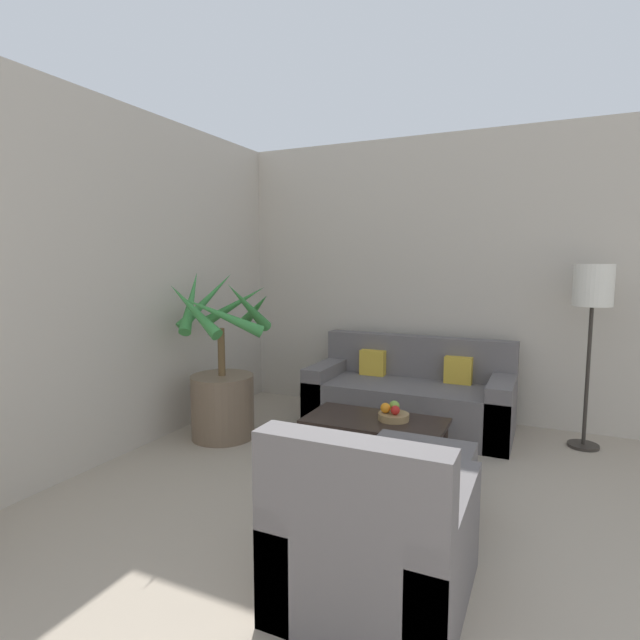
% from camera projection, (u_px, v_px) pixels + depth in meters
% --- Properties ---
extents(wall_back, '(8.35, 0.06, 2.70)m').
position_uv_depth(wall_back, '(601.00, 280.00, 4.25)').
color(wall_back, '#BCB2A3').
rests_on(wall_back, ground_plane).
extents(potted_palm, '(0.87, 0.96, 1.45)m').
position_uv_depth(potted_palm, '(222.00, 383.00, 4.25)').
color(potted_palm, brown).
rests_on(potted_palm, ground_plane).
extents(sofa_loveseat, '(1.79, 0.78, 0.81)m').
position_uv_depth(sofa_loveseat, '(409.00, 397.00, 4.54)').
color(sofa_loveseat, '#605B5B').
rests_on(sofa_loveseat, ground_plane).
extents(floor_lamp, '(0.30, 0.30, 1.49)m').
position_uv_depth(floor_lamp, '(593.00, 296.00, 3.93)').
color(floor_lamp, '#2D2823').
rests_on(floor_lamp, ground_plane).
extents(coffee_table, '(1.03, 0.54, 0.35)m').
position_uv_depth(coffee_table, '(375.00, 425.00, 3.70)').
color(coffee_table, black).
rests_on(coffee_table, ground_plane).
extents(fruit_bowl, '(0.23, 0.23, 0.05)m').
position_uv_depth(fruit_bowl, '(394.00, 417.00, 3.67)').
color(fruit_bowl, '#997A4C').
rests_on(fruit_bowl, coffee_table).
extents(apple_red, '(0.07, 0.07, 0.07)m').
position_uv_depth(apple_red, '(395.00, 410.00, 3.63)').
color(apple_red, red).
rests_on(apple_red, fruit_bowl).
extents(apple_green, '(0.08, 0.08, 0.08)m').
position_uv_depth(apple_green, '(394.00, 406.00, 3.72)').
color(apple_green, olive).
rests_on(apple_green, fruit_bowl).
extents(orange_fruit, '(0.08, 0.08, 0.08)m').
position_uv_depth(orange_fruit, '(386.00, 408.00, 3.67)').
color(orange_fruit, orange).
rests_on(orange_fruit, fruit_bowl).
extents(armchair, '(0.78, 0.84, 0.84)m').
position_uv_depth(armchair, '(375.00, 541.00, 2.21)').
color(armchair, '#605B5B').
rests_on(armchair, ground_plane).
extents(ottoman, '(0.60, 0.48, 0.42)m').
position_uv_depth(ottoman, '(419.00, 482.00, 2.95)').
color(ottoman, '#605B5B').
rests_on(ottoman, ground_plane).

